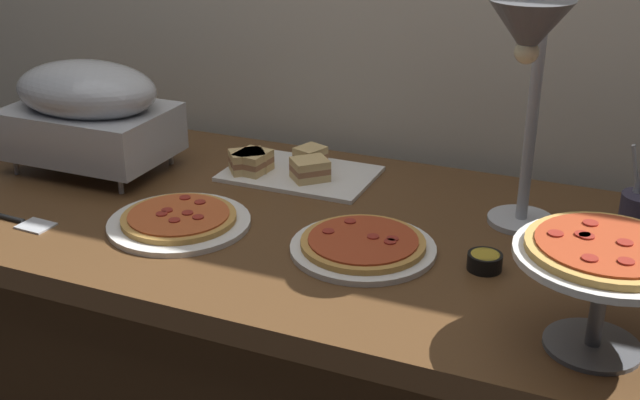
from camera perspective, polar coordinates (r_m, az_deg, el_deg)
buffet_table at (r=1.91m, az=-1.87°, el=-11.45°), size 1.90×0.84×0.76m
chafing_dish at (r=2.01m, az=-16.16°, el=6.16°), size 0.38×0.26×0.27m
heat_lamp at (r=1.50m, az=14.67°, el=9.95°), size 0.15×0.30×0.50m
pizza_plate_front at (r=1.57m, az=3.09°, el=-3.25°), size 0.29×0.29×0.03m
pizza_plate_center at (r=1.70m, az=-10.01°, el=-1.44°), size 0.30×0.30×0.03m
pizza_plate_raised_stand at (r=1.28m, az=19.65°, el=-4.22°), size 0.28×0.28×0.19m
sandwich_platter at (r=1.93m, az=-2.34°, el=2.32°), size 0.36×0.23×0.06m
sauce_cup_far at (r=1.53m, az=11.66°, el=-4.27°), size 0.07×0.07×0.03m
utensil_holder at (r=1.69m, az=21.84°, el=-1.22°), size 0.08×0.08×0.23m
serving_spatula at (r=1.80m, az=-20.51°, el=-1.46°), size 0.17×0.06×0.01m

